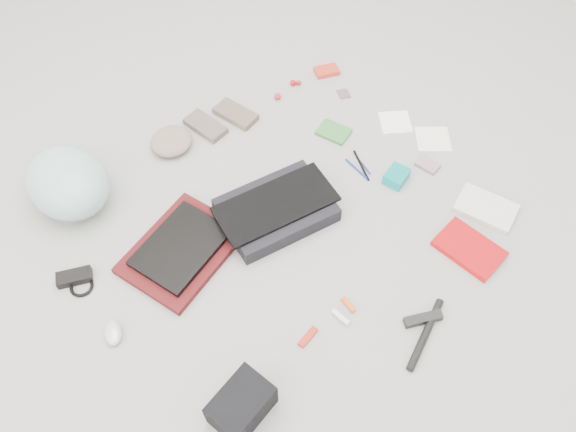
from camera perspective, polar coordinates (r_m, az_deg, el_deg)
ground_plane at (r=2.07m, az=0.00°, el=-0.79°), size 4.00×4.00×0.00m
messenger_bag at (r=2.07m, az=-1.21°, el=0.61°), size 0.43×0.33×0.07m
bag_flap at (r=2.04m, az=-1.23°, el=1.24°), size 0.46×0.26×0.01m
laptop_sleeve at (r=2.03m, az=-10.71°, el=-3.45°), size 0.47×0.41×0.03m
laptop at (r=2.01m, az=-10.81°, el=-3.08°), size 0.37×0.32×0.02m
bike_helmet at (r=2.21m, az=-21.50°, el=3.21°), size 0.31×0.37×0.21m
beanie at (r=2.34m, az=-11.75°, el=7.46°), size 0.22×0.22×0.06m
mitten_left at (r=2.40m, az=-8.38°, el=9.04°), size 0.12×0.19×0.03m
mitten_right at (r=2.43m, az=-5.34°, el=10.27°), size 0.14×0.20×0.03m
power_brick at (r=2.07m, az=-20.88°, el=-5.82°), size 0.13×0.09×0.03m
cable_coil at (r=2.06m, az=-20.22°, el=-6.74°), size 0.10×0.10×0.01m
mouse at (r=1.93m, az=-17.34°, el=-11.23°), size 0.09×0.11×0.04m
camera_bag at (r=1.73m, az=-4.74°, el=-18.61°), size 0.21×0.17×0.12m
multitool at (r=1.85m, az=2.03°, el=-12.18°), size 0.08×0.04×0.01m
toiletry_tube_white at (r=1.89m, az=5.38°, el=-10.19°), size 0.03×0.07×0.02m
toiletry_tube_orange at (r=1.91m, az=6.16°, el=-8.96°), size 0.02×0.06×0.02m
u_lock at (r=1.92m, az=13.56°, el=-10.12°), size 0.13×0.08×0.03m
bike_pump at (r=1.90m, az=13.79°, el=-11.57°), size 0.26×0.13×0.03m
book_red at (r=2.10m, az=17.92°, el=-3.18°), size 0.18×0.25×0.02m
book_white at (r=2.23m, az=19.46°, el=0.77°), size 0.21×0.25×0.02m
notepad at (r=2.36m, az=4.64°, el=8.52°), size 0.14×0.15×0.01m
pen_blue at (r=2.24m, az=7.04°, el=4.70°), size 0.01×0.14×0.01m
pen_black at (r=2.26m, az=7.45°, el=5.13°), size 0.07×0.15×0.01m
pen_navy at (r=2.27m, az=7.54°, el=5.32°), size 0.03×0.12×0.01m
accordion_wallet at (r=2.22m, az=10.95°, el=3.98°), size 0.11×0.10×0.05m
card_deck at (r=2.30m, az=13.99°, el=5.06°), size 0.08×0.10×0.02m
napkin_top at (r=2.44m, az=10.85°, el=9.33°), size 0.18×0.18×0.01m
napkin_bottom at (r=2.41m, az=14.51°, el=7.55°), size 0.19×0.19×0.01m
lollipop_a at (r=2.50m, az=-1.06°, el=12.05°), size 0.04×0.04×0.03m
lollipop_b at (r=2.56m, az=0.50°, el=13.38°), size 0.04×0.04×0.03m
lollipop_c at (r=2.57m, az=1.09°, el=13.39°), size 0.03×0.03×0.02m
altoids_tin at (r=2.63m, az=3.95°, el=14.48°), size 0.12×0.10×0.02m
stamp_sheet at (r=2.54m, az=5.68°, el=12.24°), size 0.07×0.07×0.00m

